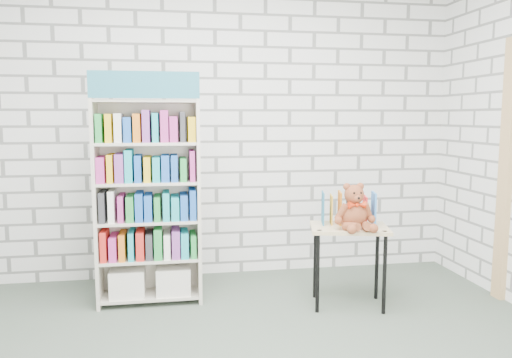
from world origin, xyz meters
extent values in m
cube|color=silver|center=(0.00, 2.00, 1.40)|extent=(4.50, 0.02, 2.80)
cube|color=silver|center=(0.00, -2.00, 1.40)|extent=(4.50, 0.02, 2.80)
cube|color=beige|center=(-0.99, 1.35, 0.81)|extent=(0.03, 0.32, 1.62)
cube|color=beige|center=(-0.20, 1.35, 0.81)|extent=(0.03, 0.32, 1.62)
cube|color=beige|center=(-0.60, 1.50, 0.81)|extent=(0.81, 0.02, 1.62)
cube|color=teal|center=(-0.60, 1.20, 1.72)|extent=(0.81, 0.02, 0.20)
cube|color=beige|center=(-0.60, 1.35, 0.05)|extent=(0.76, 0.30, 0.02)
cube|color=beige|center=(-0.60, 1.35, 0.36)|extent=(0.76, 0.30, 0.02)
cube|color=beige|center=(-0.60, 1.35, 0.67)|extent=(0.76, 0.30, 0.02)
cube|color=beige|center=(-0.60, 1.35, 0.97)|extent=(0.76, 0.30, 0.02)
cube|color=beige|center=(-0.60, 1.35, 1.28)|extent=(0.76, 0.30, 0.02)
cube|color=beige|center=(-0.60, 1.35, 1.60)|extent=(0.76, 0.30, 0.02)
cube|color=silver|center=(-0.78, 1.35, 0.17)|extent=(0.27, 0.26, 0.22)
cube|color=silver|center=(-0.42, 1.35, 0.17)|extent=(0.27, 0.26, 0.22)
cube|color=red|center=(-0.60, 1.34, 0.48)|extent=(0.76, 0.26, 0.22)
cube|color=yellow|center=(-0.60, 1.34, 0.79)|extent=(0.76, 0.26, 0.22)
cube|color=blue|center=(-0.60, 1.34, 1.09)|extent=(0.76, 0.26, 0.22)
cube|color=green|center=(-0.60, 1.34, 1.40)|extent=(0.76, 0.26, 0.22)
cube|color=tan|center=(0.94, 1.00, 0.62)|extent=(0.67, 0.53, 0.03)
cylinder|color=black|center=(0.66, 0.90, 0.30)|extent=(0.03, 0.03, 0.61)
cylinder|color=black|center=(0.74, 1.22, 0.30)|extent=(0.03, 0.03, 0.61)
cylinder|color=black|center=(1.15, 0.79, 0.30)|extent=(0.03, 0.03, 0.61)
cylinder|color=black|center=(1.22, 1.10, 0.30)|extent=(0.03, 0.03, 0.61)
cylinder|color=black|center=(0.67, 0.91, 0.63)|extent=(0.04, 0.04, 0.01)
cylinder|color=black|center=(1.14, 0.80, 0.63)|extent=(0.04, 0.04, 0.01)
cube|color=#20678E|center=(0.77, 1.14, 0.76)|extent=(0.05, 0.18, 0.25)
cube|color=gold|center=(0.84, 1.13, 0.76)|extent=(0.05, 0.18, 0.25)
cube|color=#C76B15|center=(0.90, 1.11, 0.76)|extent=(0.05, 0.18, 0.25)
cube|color=black|center=(0.97, 1.10, 0.76)|extent=(0.05, 0.18, 0.25)
cube|color=white|center=(1.03, 1.08, 0.76)|extent=(0.05, 0.18, 0.25)
cube|color=red|center=(1.10, 1.07, 0.76)|extent=(0.05, 0.18, 0.25)
cube|color=#3984D8|center=(1.16, 1.05, 0.76)|extent=(0.05, 0.18, 0.25)
ellipsoid|color=brown|center=(0.95, 0.93, 0.74)|extent=(0.21, 0.18, 0.21)
sphere|color=brown|center=(0.95, 0.92, 0.90)|extent=(0.15, 0.15, 0.15)
sphere|color=brown|center=(0.89, 0.94, 0.96)|extent=(0.06, 0.06, 0.06)
sphere|color=brown|center=(1.00, 0.94, 0.96)|extent=(0.06, 0.06, 0.06)
sphere|color=brown|center=(0.95, 0.86, 0.88)|extent=(0.06, 0.06, 0.06)
sphere|color=black|center=(0.92, 0.86, 0.92)|extent=(0.02, 0.02, 0.02)
sphere|color=black|center=(0.98, 0.86, 0.92)|extent=(0.02, 0.02, 0.02)
sphere|color=black|center=(0.95, 0.84, 0.89)|extent=(0.02, 0.02, 0.02)
cylinder|color=brown|center=(0.84, 0.90, 0.77)|extent=(0.10, 0.08, 0.15)
cylinder|color=brown|center=(1.05, 0.91, 0.77)|extent=(0.11, 0.09, 0.15)
sphere|color=brown|center=(0.81, 0.89, 0.71)|extent=(0.06, 0.06, 0.06)
sphere|color=brown|center=(1.08, 0.90, 0.71)|extent=(0.06, 0.06, 0.06)
cylinder|color=brown|center=(0.89, 0.82, 0.68)|extent=(0.11, 0.17, 0.08)
cylinder|color=brown|center=(1.01, 0.83, 0.68)|extent=(0.10, 0.17, 0.08)
sphere|color=brown|center=(0.87, 0.75, 0.67)|extent=(0.07, 0.07, 0.07)
sphere|color=brown|center=(1.04, 0.76, 0.67)|extent=(0.07, 0.07, 0.07)
cone|color=red|center=(0.91, 0.87, 0.83)|extent=(0.06, 0.06, 0.06)
cone|color=red|center=(0.98, 0.87, 0.83)|extent=(0.06, 0.06, 0.06)
sphere|color=red|center=(0.95, 0.86, 0.83)|extent=(0.03, 0.03, 0.03)
cube|color=tan|center=(2.23, 0.95, 1.05)|extent=(0.05, 0.12, 2.10)
camera|label=1|loc=(-0.41, -2.62, 1.48)|focal=35.00mm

